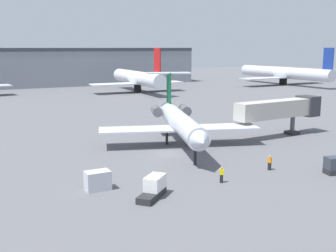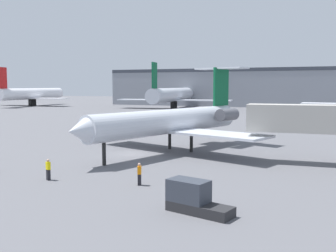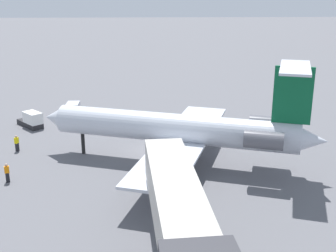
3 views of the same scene
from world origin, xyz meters
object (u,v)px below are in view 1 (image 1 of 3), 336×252
Objects in this scene: regional_jet at (179,121)px; ground_crew_loader at (270,163)px; parked_airliner_east_mid at (284,73)px; jet_bridge at (283,109)px; cargo_container_uld at (98,180)px; baggage_tug_trailing at (154,188)px; ground_crew_marshaller at (222,175)px; parked_airliner_centre at (138,78)px.

regional_jet is 15.72m from ground_crew_loader.
parked_airliner_east_mid is at bearing 47.05° from ground_crew_loader.
regional_jet is at bearing 175.50° from jet_bridge.
regional_jet reaches higher than cargo_container_uld.
baggage_tug_trailing is (-11.97, -16.99, -2.72)m from regional_jet.
parked_airliner_centre is (26.78, 84.75, 3.47)m from ground_crew_marshaller.
parked_airliner_centre is (38.66, 81.07, 3.40)m from cargo_container_uld.
jet_bridge is 9.34× the size of ground_crew_loader.
cargo_container_uld is (-33.44, -11.39, -3.32)m from jet_bridge.
regional_jet is 105.77m from parked_airliner_east_mid.
ground_crew_loader is (-14.19, -13.75, -3.39)m from jet_bridge.
regional_jet reaches higher than ground_crew_loader.
parked_airliner_centre is at bearing 85.72° from jet_bridge.
ground_crew_loader is 85.73m from parked_airliner_centre.
baggage_tug_trailing reaches higher than ground_crew_marshaller.
parked_airliner_centre is (34.68, 85.29, 3.49)m from baggage_tug_trailing.
jet_bridge is (17.49, -1.38, 0.69)m from regional_jet.
parked_airliner_centre is at bearing 72.46° from ground_crew_marshaller.
ground_crew_marshaller is at bearing -135.10° from parked_airliner_east_mid.
parked_airliner_east_mid is (96.80, 80.95, 3.42)m from cargo_container_uld.
baggage_tug_trailing is at bearing -176.02° from ground_crew_marshaller.
parked_airliner_centre reaches higher than cargo_container_uld.
parked_airliner_east_mid is (84.92, 84.62, 3.49)m from ground_crew_marshaller.
ground_crew_loader is 0.71× the size of cargo_container_uld.
cargo_container_uld is at bearing -140.09° from parked_airliner_east_mid.
cargo_container_uld is at bearing -161.19° from jet_bridge.
baggage_tug_trailing is (-7.90, -0.55, -0.02)m from ground_crew_marshaller.
regional_jet is at bearing -139.86° from parked_airliner_east_mid.
regional_jet is 17.15m from ground_crew_marshaller.
parked_airliner_east_mid is at bearing -0.12° from parked_airliner_centre.
cargo_container_uld is 0.07× the size of parked_airliner_centre.
jet_bridge is at bearing 27.92° from baggage_tug_trailing.
jet_bridge is 0.46× the size of parked_airliner_centre.
regional_jet is at bearing 38.68° from cargo_container_uld.
regional_jet is 20.60m from cargo_container_uld.
jet_bridge reaches higher than baggage_tug_trailing.
parked_airliner_centre reaches higher than baggage_tug_trailing.
ground_crew_marshaller is 0.43× the size of baggage_tug_trailing.
ground_crew_loader is (3.31, -15.13, -2.70)m from regional_jet.
parked_airliner_east_mid reaches higher than regional_jet.
regional_jet is 20.96m from baggage_tug_trailing.
cargo_container_uld is (-19.25, 2.36, 0.07)m from ground_crew_loader.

